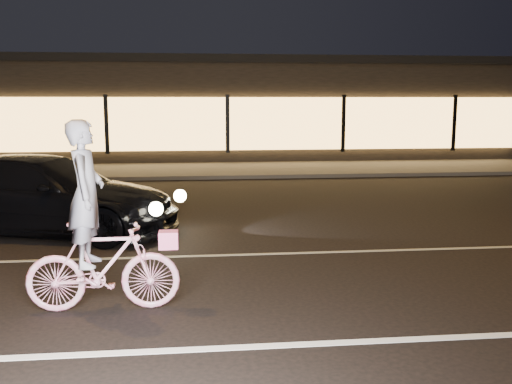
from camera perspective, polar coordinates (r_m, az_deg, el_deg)
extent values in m
plane|color=black|center=(7.46, 4.12, -10.23)|extent=(90.00, 90.00, 0.00)
cube|color=silver|center=(6.10, 6.73, -14.81)|extent=(60.00, 0.12, 0.01)
cube|color=gray|center=(9.35, 1.92, -6.18)|extent=(60.00, 0.10, 0.01)
cube|color=#383533|center=(20.11, -2.52, 2.23)|extent=(30.00, 4.00, 0.12)
cube|color=black|center=(25.96, -3.42, 8.07)|extent=(25.00, 8.00, 4.00)
cube|color=black|center=(26.00, -3.47, 12.59)|extent=(25.40, 8.40, 0.30)
cube|color=#EBA952|center=(21.88, -2.88, 6.83)|extent=(23.00, 0.15, 2.00)
cube|color=black|center=(22.00, -14.72, 6.56)|extent=(0.15, 0.08, 2.20)
cube|color=black|center=(21.80, -2.86, 6.82)|extent=(0.15, 0.08, 2.20)
cube|color=black|center=(22.52, 8.73, 6.80)|extent=(0.15, 0.08, 2.20)
cube|color=black|center=(24.07, 19.20, 6.55)|extent=(0.15, 0.08, 2.20)
imported|color=#E7437B|center=(7.00, -15.06, -7.21)|extent=(1.80, 0.51, 1.08)
imported|color=white|center=(6.84, -16.64, -0.15)|extent=(0.41, 0.62, 1.70)
cube|color=#FF4385|center=(6.84, -8.74, -4.74)|extent=(0.23, 0.19, 0.21)
imported|color=black|center=(11.35, -20.40, -0.27)|extent=(5.42, 3.37, 1.46)
sphere|color=#FFF2BF|center=(10.98, -7.61, -0.39)|extent=(0.24, 0.24, 0.24)
sphere|color=#FFF2BF|center=(9.73, -9.97, -1.68)|extent=(0.24, 0.24, 0.24)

